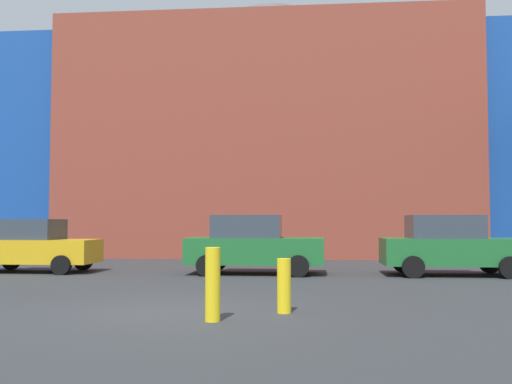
{
  "coord_description": "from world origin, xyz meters",
  "views": [
    {
      "loc": [
        2.52,
        -9.9,
        1.57
      ],
      "look_at": [
        0.74,
        10.02,
        2.62
      ],
      "focal_mm": 40.06,
      "sensor_mm": 36.0,
      "label": 1
    }
  ],
  "objects_px": {
    "parked_car_2": "(253,245)",
    "parked_car_3": "(451,245)",
    "bollard_yellow_1": "(284,286)",
    "parked_car_1": "(33,246)",
    "bollard_yellow_0": "(213,284)"
  },
  "relations": [
    {
      "from": "parked_car_1",
      "to": "parked_car_3",
      "type": "relative_size",
      "value": 0.94
    },
    {
      "from": "parked_car_2",
      "to": "parked_car_3",
      "type": "bearing_deg",
      "value": 0.0
    },
    {
      "from": "parked_car_2",
      "to": "bollard_yellow_0",
      "type": "relative_size",
      "value": 3.52
    },
    {
      "from": "parked_car_2",
      "to": "parked_car_3",
      "type": "height_order",
      "value": "parked_car_2"
    },
    {
      "from": "bollard_yellow_1",
      "to": "parked_car_3",
      "type": "bearing_deg",
      "value": 57.96
    },
    {
      "from": "bollard_yellow_1",
      "to": "parked_car_1",
      "type": "bearing_deg",
      "value": 138.0
    },
    {
      "from": "parked_car_3",
      "to": "bollard_yellow_1",
      "type": "bearing_deg",
      "value": -122.04
    },
    {
      "from": "parked_car_2",
      "to": "parked_car_3",
      "type": "relative_size",
      "value": 1.0
    },
    {
      "from": "bollard_yellow_0",
      "to": "parked_car_1",
      "type": "bearing_deg",
      "value": 130.51
    },
    {
      "from": "parked_car_2",
      "to": "bollard_yellow_0",
      "type": "height_order",
      "value": "parked_car_2"
    },
    {
      "from": "parked_car_2",
      "to": "parked_car_3",
      "type": "xyz_separation_m",
      "value": [
        5.84,
        0.0,
        -0.0
      ]
    },
    {
      "from": "bollard_yellow_0",
      "to": "parked_car_3",
      "type": "bearing_deg",
      "value": 55.5
    },
    {
      "from": "parked_car_1",
      "to": "parked_car_3",
      "type": "distance_m",
      "value": 12.77
    },
    {
      "from": "bollard_yellow_0",
      "to": "bollard_yellow_1",
      "type": "relative_size",
      "value": 1.25
    },
    {
      "from": "parked_car_1",
      "to": "bollard_yellow_1",
      "type": "bearing_deg",
      "value": -42.0
    }
  ]
}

